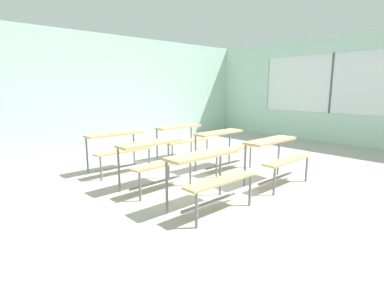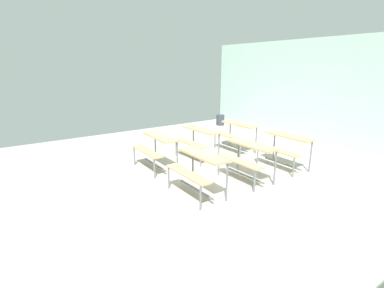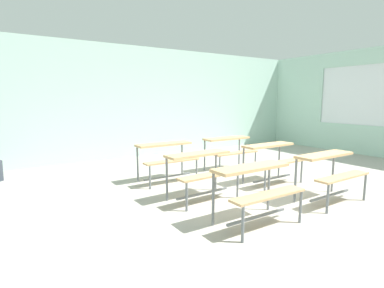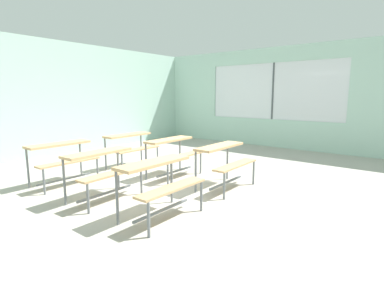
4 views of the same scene
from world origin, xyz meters
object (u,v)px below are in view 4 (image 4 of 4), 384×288
(desk_bench_r0c0, at_px, (160,176))
(desk_bench_r1c1, at_px, (173,148))
(desk_bench_r1c0, at_px, (103,164))
(desk_bench_r0c1, at_px, (225,156))
(desk_bench_r2c0, at_px, (62,154))
(desk_bench_r2c1, at_px, (131,143))

(desk_bench_r0c0, height_order, desk_bench_r1c1, same)
(desk_bench_r0c0, relative_size, desk_bench_r1c0, 0.98)
(desk_bench_r0c1, height_order, desk_bench_r1c0, same)
(desk_bench_r0c0, height_order, desk_bench_r2c0, same)
(desk_bench_r1c0, distance_m, desk_bench_r2c1, 2.03)
(desk_bench_r0c1, bearing_deg, desk_bench_r2c0, 123.27)
(desk_bench_r1c0, distance_m, desk_bench_r2c0, 1.24)
(desk_bench_r1c1, distance_m, desk_bench_r2c0, 2.02)
(desk_bench_r1c0, distance_m, desk_bench_r1c1, 1.65)
(desk_bench_r1c0, height_order, desk_bench_r2c0, same)
(desk_bench_r0c0, relative_size, desk_bench_r1c1, 1.00)
(desk_bench_r0c0, xyz_separation_m, desk_bench_r1c0, (-0.04, 1.16, 0.00))
(desk_bench_r0c0, xyz_separation_m, desk_bench_r1c1, (1.60, 1.20, 0.00))
(desk_bench_r0c1, bearing_deg, desk_bench_r1c0, 144.02)
(desk_bench_r1c1, relative_size, desk_bench_r2c0, 1.00)
(desk_bench_r1c1, height_order, desk_bench_r2c1, same)
(desk_bench_r2c1, bearing_deg, desk_bench_r0c1, -88.72)
(desk_bench_r0c0, relative_size, desk_bench_r2c1, 1.00)
(desk_bench_r2c0, xyz_separation_m, desk_bench_r2c1, (1.58, 0.00, 0.00))
(desk_bench_r0c0, relative_size, desk_bench_r2c0, 1.00)
(desk_bench_r1c1, bearing_deg, desk_bench_r2c0, 142.74)
(desk_bench_r0c0, bearing_deg, desk_bench_r2c0, 90.19)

